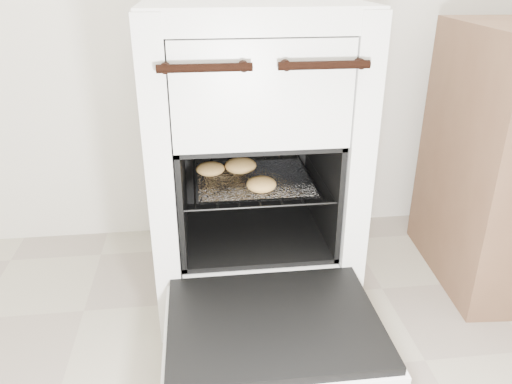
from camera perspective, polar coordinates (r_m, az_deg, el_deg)
The scene contains 5 objects.
stove at distance 1.60m, azimuth -0.64°, elevation 3.79°, with size 0.60×0.67×0.92m.
oven_door at distance 1.29m, azimuth 2.03°, elevation -14.90°, with size 0.54×0.42×0.04m.
oven_rack at distance 1.56m, azimuth -0.36°, elevation 1.52°, with size 0.44×0.42×0.01m.
foil_sheet at distance 1.53m, azimuth -0.27°, elevation 1.44°, with size 0.34×0.30×0.01m, color white.
baked_rolls at distance 1.53m, azimuth -2.12°, elevation 2.35°, with size 0.26×0.28×0.05m.
Camera 1 is at (-0.27, -0.32, 1.02)m, focal length 35.00 mm.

